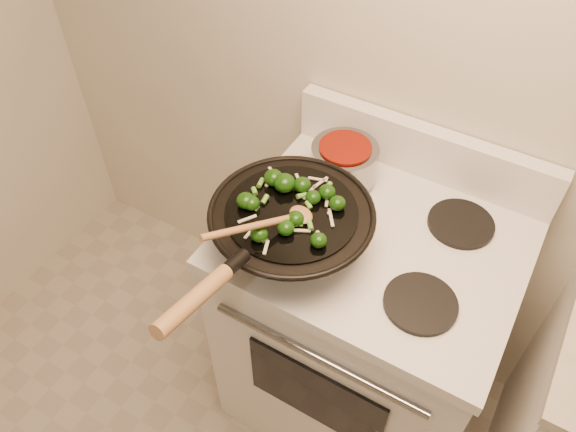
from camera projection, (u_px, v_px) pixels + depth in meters
The scene contains 5 objects.
stove at pixel (362, 325), 1.84m from camera, with size 0.78×0.67×1.08m.
wok at pixel (290, 227), 1.41m from camera, with size 0.42×0.69×0.25m.
stirfry at pixel (288, 201), 1.38m from camera, with size 0.26×0.30×0.05m.
wooden_spoon at pixel (274, 221), 1.31m from camera, with size 0.16×0.28×0.11m.
saucepan at pixel (344, 162), 1.60m from camera, with size 0.19×0.31×0.11m.
Camera 1 is at (0.04, 0.20, 2.06)m, focal length 35.00 mm.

